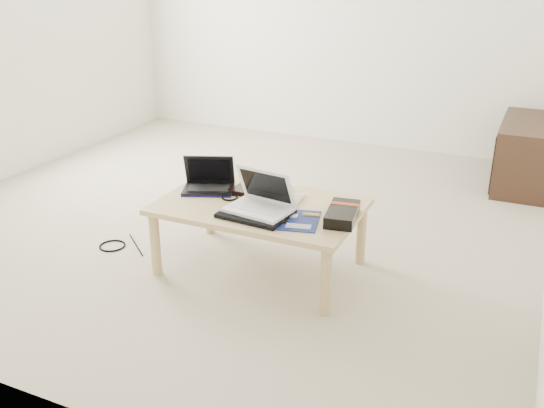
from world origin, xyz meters
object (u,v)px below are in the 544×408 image
at_px(coffee_table, 260,212).
at_px(gpu_box, 342,214).
at_px(white_laptop, 261,201).
at_px(media_cabinet, 525,153).
at_px(netbook, 209,183).

xyz_separation_m(coffee_table, gpu_box, (0.48, -0.02, 0.08)).
bearing_deg(coffee_table, white_laptop, -61.40).
xyz_separation_m(media_cabinet, netbook, (-1.63, -2.02, 0.19)).
relative_size(media_cabinet, white_laptop, 2.51).
height_order(netbook, white_laptop, white_laptop).
height_order(netbook, gpu_box, netbook).
relative_size(coffee_table, gpu_box, 3.55).
distance_m(coffee_table, media_cabinet, 2.44).
relative_size(coffee_table, media_cabinet, 1.22).
bearing_deg(media_cabinet, coffee_table, -121.25).
relative_size(media_cabinet, gpu_box, 2.91).
bearing_deg(white_laptop, media_cabinet, 61.24).
bearing_deg(netbook, gpu_box, -6.06).
relative_size(media_cabinet, netbook, 2.62).
relative_size(coffee_table, netbook, 3.20).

